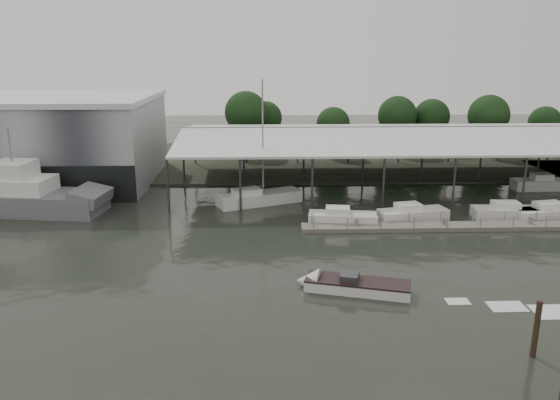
{
  "coord_description": "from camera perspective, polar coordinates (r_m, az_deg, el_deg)",
  "views": [
    {
      "loc": [
        -2.51,
        -36.82,
        15.82
      ],
      "look_at": [
        -0.92,
        11.32,
        2.5
      ],
      "focal_mm": 35.0,
      "sensor_mm": 36.0,
      "label": 1
    }
  ],
  "objects": [
    {
      "name": "ground",
      "position": [
        40.15,
        1.87,
        -7.75
      ],
      "size": [
        200.0,
        200.0,
        0.0
      ],
      "primitive_type": "plane",
      "color": "#232820",
      "rests_on": "ground"
    },
    {
      "name": "land_strip_far",
      "position": [
        80.41,
        -0.06,
        4.18
      ],
      "size": [
        140.0,
        30.0,
        0.3
      ],
      "color": "#3F4433",
      "rests_on": "ground"
    },
    {
      "name": "storage_warehouse",
      "position": [
        72.24,
        -22.65,
        5.89
      ],
      "size": [
        24.5,
        20.5,
        10.5
      ],
      "color": "#9A9FA4",
      "rests_on": "ground"
    },
    {
      "name": "covered_boat_shed",
      "position": [
        68.38,
        14.82,
        6.8
      ],
      "size": [
        58.24,
        24.0,
        6.96
      ],
      "color": "silver",
      "rests_on": "ground"
    },
    {
      "name": "floating_dock",
      "position": [
        52.37,
        17.76,
        -2.66
      ],
      "size": [
        28.0,
        2.0,
        1.4
      ],
      "color": "slate",
      "rests_on": "ground"
    },
    {
      "name": "grey_trawler",
      "position": [
        60.11,
        -24.98,
        0.28
      ],
      "size": [
        16.51,
        6.99,
        8.84
      ],
      "rotation": [
        0.0,
        0.0,
        -0.13
      ],
      "color": "slate",
      "rests_on": "ground"
    },
    {
      "name": "white_sailboat",
      "position": [
        57.75,
        -2.31,
        0.22
      ],
      "size": [
        9.27,
        5.95,
        13.15
      ],
      "rotation": [
        0.0,
        0.0,
        0.41
      ],
      "color": "silver",
      "rests_on": "ground"
    },
    {
      "name": "speedboat_underway",
      "position": [
        37.72,
        7.12,
        -8.8
      ],
      "size": [
        18.32,
        6.82,
        2.0
      ],
      "rotation": [
        0.0,
        0.0,
        2.86
      ],
      "color": "silver",
      "rests_on": "ground"
    },
    {
      "name": "moored_cruiser_0",
      "position": [
        51.4,
        6.51,
        -1.86
      ],
      "size": [
        6.61,
        3.06,
        1.7
      ],
      "rotation": [
        0.0,
        0.0,
        -0.14
      ],
      "color": "silver",
      "rests_on": "ground"
    },
    {
      "name": "moored_cruiser_1",
      "position": [
        53.8,
        13.63,
        -1.41
      ],
      "size": [
        6.95,
        3.49,
        1.7
      ],
      "rotation": [
        0.0,
        0.0,
        0.2
      ],
      "color": "silver",
      "rests_on": "ground"
    },
    {
      "name": "moored_cruiser_2",
      "position": [
        57.35,
        22.84,
        -1.16
      ],
      "size": [
        7.21,
        2.53,
        1.7
      ],
      "rotation": [
        0.0,
        0.0,
        -0.05
      ],
      "color": "silver",
      "rests_on": "ground"
    },
    {
      "name": "moored_cruiser_3",
      "position": [
        58.93,
        26.57,
        -1.17
      ],
      "size": [
        7.92,
        3.56,
        1.7
      ],
      "rotation": [
        0.0,
        0.0,
        0.18
      ],
      "color": "silver",
      "rests_on": "ground"
    },
    {
      "name": "horizon_tree_line",
      "position": [
        88.35,
        15.09,
        8.37
      ],
      "size": [
        68.69,
        11.27,
        9.79
      ],
      "color": "#311E15",
      "rests_on": "ground"
    }
  ]
}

